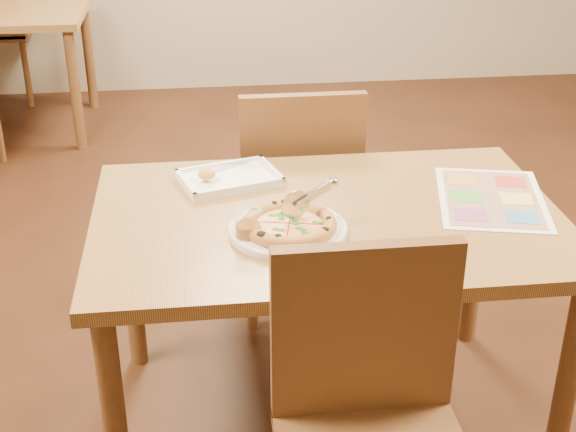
{
  "coord_description": "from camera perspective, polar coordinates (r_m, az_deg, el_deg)",
  "views": [
    {
      "loc": [
        -0.35,
        -1.96,
        1.71
      ],
      "look_at": [
        -0.12,
        -0.1,
        0.77
      ],
      "focal_mm": 50.0,
      "sensor_mm": 36.0,
      "label": 1
    }
  ],
  "objects": [
    {
      "name": "menu",
      "position": [
        2.38,
        14.26,
        1.23
      ],
      "size": [
        0.38,
        0.47,
        0.0
      ],
      "primitive_type": "cube",
      "rotation": [
        0.0,
        0.0,
        -0.23
      ],
      "color": "white",
      "rests_on": "dining_table"
    },
    {
      "name": "glass_tumbler",
      "position": [
        2.06,
        -2.87,
        -0.83
      ],
      "size": [
        0.07,
        0.07,
        0.09
      ],
      "rotation": [
        0.0,
        0.0,
        -0.12
      ],
      "color": "#773C09",
      "rests_on": "dining_table"
    },
    {
      "name": "pizza",
      "position": [
        2.1,
        0.1,
        -0.61
      ],
      "size": [
        0.25,
        0.25,
        0.04
      ],
      "rotation": [
        0.0,
        0.0,
        -0.21
      ],
      "color": "#C19142",
      "rests_on": "plate"
    },
    {
      "name": "plate",
      "position": [
        2.12,
        0.0,
        -1.01
      ],
      "size": [
        0.35,
        0.35,
        0.02
      ],
      "primitive_type": "cylinder",
      "rotation": [
        0.0,
        0.0,
        0.12
      ],
      "color": "white",
      "rests_on": "dining_table"
    },
    {
      "name": "chair_near",
      "position": [
        1.81,
        5.9,
        -12.75
      ],
      "size": [
        0.42,
        0.42,
        0.47
      ],
      "color": "brown",
      "rests_on": "ground"
    },
    {
      "name": "dining_table",
      "position": [
        2.26,
        2.79,
        -1.78
      ],
      "size": [
        1.3,
        0.85,
        0.72
      ],
      "color": "#9F733F",
      "rests_on": "ground"
    },
    {
      "name": "pizza_cutter",
      "position": [
        2.11,
        1.46,
        1.34
      ],
      "size": [
        0.15,
        0.06,
        0.09
      ],
      "rotation": [
        0.0,
        0.0,
        0.36
      ],
      "color": "silver",
      "rests_on": "pizza"
    },
    {
      "name": "appetizer_tray",
      "position": [
        2.41,
        -4.29,
        2.62
      ],
      "size": [
        0.33,
        0.27,
        0.05
      ],
      "rotation": [
        0.0,
        0.0,
        0.28
      ],
      "color": "white",
      "rests_on": "dining_table"
    },
    {
      "name": "chair_far",
      "position": [
        2.83,
        0.78,
        2.77
      ],
      "size": [
        0.42,
        0.42,
        0.47
      ],
      "rotation": [
        0.0,
        0.0,
        3.14
      ],
      "color": "brown",
      "rests_on": "ground"
    }
  ]
}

